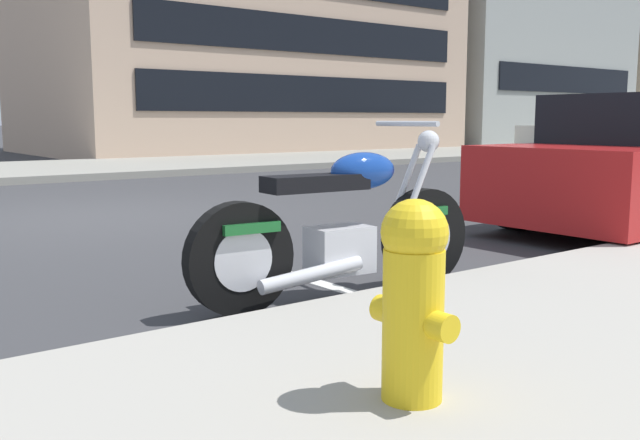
# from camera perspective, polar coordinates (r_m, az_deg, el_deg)

# --- Properties ---
(ground_plane) EXTENTS (260.00, 260.00, 0.00)m
(ground_plane) POSITION_cam_1_polar(r_m,az_deg,el_deg) (8.71, -17.24, 0.23)
(ground_plane) COLOR #333335
(sidewalk_far_curb) EXTENTS (120.00, 5.00, 0.14)m
(sidewalk_far_curb) POSITION_cam_1_polar(r_m,az_deg,el_deg) (21.59, 6.62, 5.24)
(sidewalk_far_curb) COLOR gray
(sidewalk_far_curb) RESTS_ON ground
(parking_stall_stripe) EXTENTS (0.12, 2.20, 0.01)m
(parking_stall_stripe) POSITION_cam_1_polar(r_m,az_deg,el_deg) (4.93, 0.44, -5.24)
(parking_stall_stripe) COLOR silver
(parking_stall_stripe) RESTS_ON ground
(parked_motorcycle) EXTENTS (2.10, 0.62, 1.14)m
(parked_motorcycle) POSITION_cam_1_polar(r_m,az_deg,el_deg) (4.49, 1.85, -0.88)
(parked_motorcycle) COLOR black
(parked_motorcycle) RESTS_ON ground
(car_opposite_curb) EXTENTS (4.49, 1.91, 1.54)m
(car_opposite_curb) POSITION_cam_1_polar(r_m,az_deg,el_deg) (23.33, 20.54, 6.61)
(car_opposite_curb) COLOR beige
(car_opposite_curb) RESTS_ON ground
(fire_hydrant) EXTENTS (0.24, 0.36, 0.73)m
(fire_hydrant) POSITION_cam_1_polar(r_m,az_deg,el_deg) (2.54, 7.57, -6.03)
(fire_hydrant) COLOR gold
(fire_hydrant) RESTS_ON sidewalk_near_curb
(townhouse_corner_block) EXTENTS (14.02, 9.61, 8.72)m
(townhouse_corner_block) POSITION_cam_1_polar(r_m,az_deg,el_deg) (26.47, -6.83, 15.07)
(townhouse_corner_block) COLOR tan
(townhouse_corner_block) RESTS_ON ground
(townhouse_mid_block) EXTENTS (10.96, 9.36, 12.80)m
(townhouse_mid_block) POSITION_cam_1_polar(r_m,az_deg,el_deg) (35.42, 13.21, 16.47)
(townhouse_mid_block) COLOR #939993
(townhouse_mid_block) RESTS_ON ground
(townhouse_far_uphill) EXTENTS (9.30, 11.72, 14.69)m
(townhouse_far_uphill) POSITION_cam_1_polar(r_m,az_deg,el_deg) (44.79, 21.12, 15.58)
(townhouse_far_uphill) COLOR beige
(townhouse_far_uphill) RESTS_ON ground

